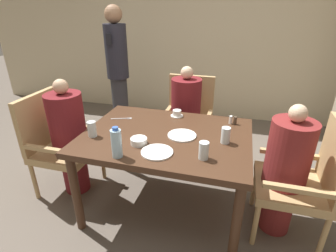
{
  "coord_description": "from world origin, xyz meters",
  "views": [
    {
      "loc": [
        0.53,
        -1.84,
        1.71
      ],
      "look_at": [
        0.0,
        0.05,
        0.8
      ],
      "focal_mm": 28.0,
      "sensor_mm": 36.0,
      "label": 1
    }
  ],
  "objects_px": {
    "chair_far_side": "(188,117)",
    "diner_in_far_chair": "(186,117)",
    "standing_host": "(118,69)",
    "glass_tall_mid": "(92,129)",
    "plate_main_left": "(157,152)",
    "chair_right_side": "(305,178)",
    "diner_in_right_chair": "(285,170)",
    "teacup_with_saucer": "(177,114)",
    "plate_main_right": "(182,135)",
    "glass_tall_near": "(204,150)",
    "bowl_small": "(139,141)",
    "chair_left_side": "(57,141)",
    "diner_in_left_chair": "(70,137)",
    "glass_tall_far": "(226,135)",
    "water_bottle": "(117,143)"
  },
  "relations": [
    {
      "from": "chair_left_side",
      "to": "glass_tall_far",
      "type": "height_order",
      "value": "chair_left_side"
    },
    {
      "from": "diner_in_left_chair",
      "to": "standing_host",
      "type": "xyz_separation_m",
      "value": [
        -0.13,
        1.36,
        0.34
      ]
    },
    {
      "from": "standing_host",
      "to": "plate_main_right",
      "type": "xyz_separation_m",
      "value": [
        1.2,
        -1.36,
        -0.17
      ]
    },
    {
      "from": "glass_tall_near",
      "to": "teacup_with_saucer",
      "type": "bearing_deg",
      "value": 117.55
    },
    {
      "from": "diner_in_left_chair",
      "to": "teacup_with_saucer",
      "type": "bearing_deg",
      "value": 22.73
    },
    {
      "from": "glass_tall_far",
      "to": "bowl_small",
      "type": "bearing_deg",
      "value": -162.51
    },
    {
      "from": "chair_right_side",
      "to": "plate_main_right",
      "type": "relative_size",
      "value": 4.21
    },
    {
      "from": "water_bottle",
      "to": "bowl_small",
      "type": "bearing_deg",
      "value": 69.72
    },
    {
      "from": "standing_host",
      "to": "plate_main_right",
      "type": "relative_size",
      "value": 7.39
    },
    {
      "from": "chair_far_side",
      "to": "glass_tall_far",
      "type": "distance_m",
      "value": 1.09
    },
    {
      "from": "bowl_small",
      "to": "water_bottle",
      "type": "distance_m",
      "value": 0.24
    },
    {
      "from": "chair_far_side",
      "to": "teacup_with_saucer",
      "type": "bearing_deg",
      "value": -90.84
    },
    {
      "from": "standing_host",
      "to": "teacup_with_saucer",
      "type": "xyz_separation_m",
      "value": [
        1.06,
        -0.97,
        -0.15
      ]
    },
    {
      "from": "plate_main_right",
      "to": "teacup_with_saucer",
      "type": "xyz_separation_m",
      "value": [
        -0.14,
        0.39,
        0.02
      ]
    },
    {
      "from": "standing_host",
      "to": "glass_tall_mid",
      "type": "height_order",
      "value": "standing_host"
    },
    {
      "from": "chair_right_side",
      "to": "diner_in_right_chair",
      "type": "height_order",
      "value": "diner_in_right_chair"
    },
    {
      "from": "chair_right_side",
      "to": "plate_main_left",
      "type": "relative_size",
      "value": 4.21
    },
    {
      "from": "bowl_small",
      "to": "plate_main_left",
      "type": "bearing_deg",
      "value": -27.03
    },
    {
      "from": "chair_far_side",
      "to": "water_bottle",
      "type": "bearing_deg",
      "value": -99.78
    },
    {
      "from": "plate_main_left",
      "to": "chair_far_side",
      "type": "bearing_deg",
      "value": 90.85
    },
    {
      "from": "diner_in_right_chair",
      "to": "teacup_with_saucer",
      "type": "xyz_separation_m",
      "value": [
        -0.95,
        0.39,
        0.21
      ]
    },
    {
      "from": "plate_main_left",
      "to": "plate_main_right",
      "type": "relative_size",
      "value": 1.0
    },
    {
      "from": "plate_main_left",
      "to": "glass_tall_far",
      "type": "height_order",
      "value": "glass_tall_far"
    },
    {
      "from": "plate_main_left",
      "to": "diner_in_left_chair",
      "type": "bearing_deg",
      "value": 162.35
    },
    {
      "from": "chair_right_side",
      "to": "glass_tall_mid",
      "type": "relative_size",
      "value": 7.72
    },
    {
      "from": "chair_far_side",
      "to": "diner_in_far_chair",
      "type": "relative_size",
      "value": 0.86
    },
    {
      "from": "diner_in_far_chair",
      "to": "standing_host",
      "type": "xyz_separation_m",
      "value": [
        -1.07,
        0.6,
        0.33
      ]
    },
    {
      "from": "standing_host",
      "to": "plate_main_left",
      "type": "xyz_separation_m",
      "value": [
        1.09,
        -1.67,
        -0.17
      ]
    },
    {
      "from": "chair_left_side",
      "to": "diner_in_left_chair",
      "type": "height_order",
      "value": "diner_in_left_chair"
    },
    {
      "from": "glass_tall_near",
      "to": "glass_tall_far",
      "type": "bearing_deg",
      "value": 65.22
    },
    {
      "from": "glass_tall_mid",
      "to": "water_bottle",
      "type": "bearing_deg",
      "value": -34.83
    },
    {
      "from": "standing_host",
      "to": "glass_tall_far",
      "type": "relative_size",
      "value": 13.55
    },
    {
      "from": "standing_host",
      "to": "glass_tall_mid",
      "type": "xyz_separation_m",
      "value": [
        0.51,
        -1.56,
        -0.11
      ]
    },
    {
      "from": "bowl_small",
      "to": "glass_tall_mid",
      "type": "distance_m",
      "value": 0.41
    },
    {
      "from": "diner_in_left_chair",
      "to": "plate_main_right",
      "type": "bearing_deg",
      "value": 0.21
    },
    {
      "from": "chair_right_side",
      "to": "standing_host",
      "type": "relative_size",
      "value": 0.57
    },
    {
      "from": "diner_in_far_chair",
      "to": "teacup_with_saucer",
      "type": "bearing_deg",
      "value": -91.18
    },
    {
      "from": "chair_far_side",
      "to": "diner_in_right_chair",
      "type": "xyz_separation_m",
      "value": [
        0.94,
        -0.92,
        0.04
      ]
    },
    {
      "from": "plate_main_right",
      "to": "glass_tall_mid",
      "type": "xyz_separation_m",
      "value": [
        -0.69,
        -0.2,
        0.06
      ]
    },
    {
      "from": "diner_in_left_chair",
      "to": "glass_tall_mid",
      "type": "height_order",
      "value": "diner_in_left_chair"
    },
    {
      "from": "standing_host",
      "to": "bowl_small",
      "type": "relative_size",
      "value": 13.57
    },
    {
      "from": "diner_in_far_chair",
      "to": "plate_main_right",
      "type": "height_order",
      "value": "diner_in_far_chair"
    },
    {
      "from": "diner_in_left_chair",
      "to": "bowl_small",
      "type": "bearing_deg",
      "value": -15.43
    },
    {
      "from": "plate_main_left",
      "to": "glass_tall_mid",
      "type": "height_order",
      "value": "glass_tall_mid"
    },
    {
      "from": "standing_host",
      "to": "chair_far_side",
      "type": "bearing_deg",
      "value": -22.58
    },
    {
      "from": "chair_right_side",
      "to": "teacup_with_saucer",
      "type": "bearing_deg",
      "value": 160.41
    },
    {
      "from": "water_bottle",
      "to": "chair_far_side",
      "type": "bearing_deg",
      "value": 80.22
    },
    {
      "from": "chair_left_side",
      "to": "diner_in_right_chair",
      "type": "bearing_deg",
      "value": 0.0
    },
    {
      "from": "glass_tall_near",
      "to": "glass_tall_mid",
      "type": "xyz_separation_m",
      "value": [
        -0.91,
        0.09,
        0.0
      ]
    },
    {
      "from": "bowl_small",
      "to": "glass_tall_far",
      "type": "height_order",
      "value": "glass_tall_far"
    }
  ]
}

